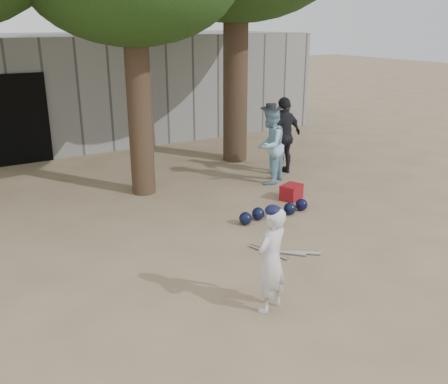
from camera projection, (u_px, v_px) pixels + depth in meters
ground at (224, 287)px, 6.69m from camera, size 70.00×70.00×0.00m
boy_player at (271, 260)px, 5.97m from camera, size 0.57×0.46×1.34m
spectator_blue at (270, 146)px, 10.73m from camera, size 1.02×0.97×1.67m
spectator_dark at (284, 136)px, 11.39m from camera, size 1.10×0.63×1.77m
red_bag at (291, 192)px, 9.93m from camera, size 0.51×0.45×0.30m
back_building at (41, 89)px, 14.55m from camera, size 16.00×5.24×3.00m
helmet_row at (275, 211)px, 9.02m from camera, size 1.51×0.33×0.23m
bat_pile at (282, 252)px, 7.64m from camera, size 0.79×0.84×0.06m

